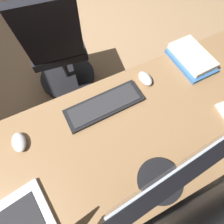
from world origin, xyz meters
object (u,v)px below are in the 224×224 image
(drawer_pedestal, at_px, (131,154))
(monitor_primary, at_px, (178,172))
(mouse_spare, at_px, (145,78))
(keyboard_main, at_px, (104,105))
(mouse_main, at_px, (19,142))
(book_stack_near, at_px, (192,58))
(office_chair, at_px, (58,52))

(drawer_pedestal, distance_m, monitor_primary, 0.68)
(monitor_primary, xyz_separation_m, mouse_spare, (-0.22, -0.49, -0.24))
(keyboard_main, xyz_separation_m, mouse_spare, (-0.28, -0.05, 0.01))
(monitor_primary, height_order, mouse_spare, monitor_primary)
(drawer_pedestal, height_order, mouse_main, mouse_main)
(mouse_main, height_order, book_stack_near, book_stack_near)
(drawer_pedestal, height_order, book_stack_near, book_stack_near)
(book_stack_near, bearing_deg, office_chair, -47.05)
(mouse_main, bearing_deg, monitor_primary, 139.07)
(drawer_pedestal, xyz_separation_m, monitor_primary, (0.02, 0.22, 0.64))
(drawer_pedestal, relative_size, office_chair, 0.72)
(office_chair, bearing_deg, drawer_pedestal, 98.39)
(keyboard_main, xyz_separation_m, office_chair, (0.07, -0.77, -0.28))
(drawer_pedestal, distance_m, keyboard_main, 0.46)
(mouse_main, xyz_separation_m, book_stack_near, (-1.05, -0.05, 0.01))
(drawer_pedestal, bearing_deg, office_chair, -81.61)
(drawer_pedestal, height_order, mouse_spare, mouse_spare)
(drawer_pedestal, xyz_separation_m, mouse_spare, (-0.20, -0.27, 0.40))
(book_stack_near, bearing_deg, mouse_spare, -0.13)
(keyboard_main, bearing_deg, office_chair, -84.91)
(book_stack_near, height_order, office_chair, office_chair)
(mouse_main, relative_size, mouse_spare, 1.00)
(keyboard_main, height_order, office_chair, office_chair)
(book_stack_near, bearing_deg, monitor_primary, 42.23)
(mouse_main, height_order, office_chair, office_chair)
(book_stack_near, distance_m, office_chair, 1.03)
(keyboard_main, height_order, mouse_main, mouse_main)
(mouse_spare, distance_m, book_stack_near, 0.32)
(mouse_spare, relative_size, office_chair, 0.11)
(drawer_pedestal, relative_size, monitor_primary, 1.25)
(monitor_primary, xyz_separation_m, mouse_main, (0.51, -0.44, -0.24))
(office_chair, bearing_deg, book_stack_near, 132.95)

